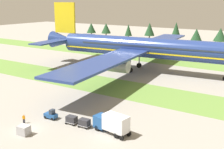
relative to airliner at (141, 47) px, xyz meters
name	(u,v)px	position (x,y,z in m)	size (l,w,h in m)	color
ground_plane	(28,129)	(4.21, -51.13, -7.85)	(400.00, 400.00, 0.00)	gray
grass_strip_near	(118,88)	(4.21, -20.37, -7.85)	(320.00, 14.65, 0.01)	olive
grass_strip_far	(176,61)	(4.21, 20.93, -7.85)	(320.00, 14.65, 0.01)	olive
airliner	(141,47)	(0.00, 0.00, 0.00)	(71.68, 88.08, 21.92)	navy
baggage_tug	(51,115)	(4.29, -45.36, -7.03)	(2.68, 1.48, 1.97)	#1E4C8E
cargo_dolly_lead	(72,119)	(9.30, -45.01, -6.93)	(2.30, 1.65, 1.55)	#A3A3A8
cargo_dolly_second	(84,122)	(12.20, -44.81, -6.93)	(2.30, 1.65, 1.55)	#A3A3A8
catering_truck	(112,123)	(17.74, -44.10, -5.90)	(7.20, 3.19, 3.58)	#1E4C8E
ground_crew_marshaller	(24,118)	(1.51, -49.70, -6.90)	(0.51, 0.36, 1.74)	black
uld_container_2	(24,130)	(5.36, -52.98, -7.03)	(2.00, 1.60, 1.64)	#A3A3A8
taxiway_marker_0	(43,77)	(-19.77, -24.70, -7.57)	(0.44, 0.44, 0.56)	orange
taxiway_marker_1	(74,84)	(-7.18, -25.26, -7.58)	(0.44, 0.44, 0.54)	orange
distant_tree_line	(195,33)	(-2.67, 63.80, -1.42)	(149.47, 11.24, 12.84)	#4C3823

